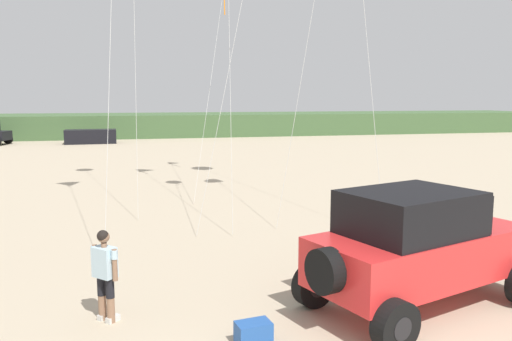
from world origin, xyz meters
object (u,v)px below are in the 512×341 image
at_px(distant_sedan, 91,137).
at_px(jeep, 419,245).
at_px(cooler_box, 253,333).
at_px(person_watching, 105,270).

bearing_deg(distant_sedan, jeep, -80.05).
height_order(jeep, distant_sedan, jeep).
distance_m(cooler_box, distant_sedan, 38.80).
relative_size(jeep, person_watching, 3.00).
relative_size(person_watching, cooler_box, 2.98).
relative_size(person_watching, distant_sedan, 0.40).
xyz_separation_m(jeep, person_watching, (-5.72, 0.68, -0.26)).
distance_m(jeep, cooler_box, 3.62).
relative_size(cooler_box, distant_sedan, 0.13).
bearing_deg(distant_sedan, cooler_box, -85.18).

